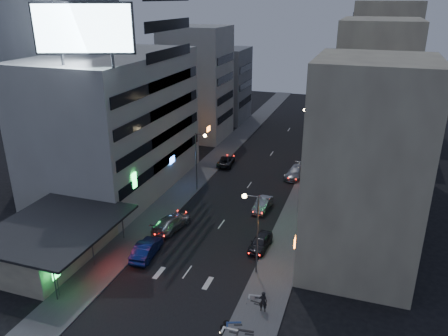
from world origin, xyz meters
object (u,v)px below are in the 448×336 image
at_px(road_car_silver, 171,222).
at_px(scooter_silver_b, 263,290).
at_px(road_car_blue, 146,249).
at_px(person, 263,301).
at_px(parked_car_right_far, 296,172).
at_px(parked_car_left, 226,161).
at_px(scooter_blue, 242,316).
at_px(scooter_silver_a, 239,324).
at_px(scooter_black_a, 255,325).
at_px(parked_car_right_near, 260,242).
at_px(parked_car_right_mid, 263,205).
at_px(scooter_black_b, 262,298).

bearing_deg(road_car_silver, scooter_silver_b, 157.13).
xyz_separation_m(road_car_blue, person, (13.25, -4.42, 0.24)).
bearing_deg(road_car_silver, parked_car_right_far, -107.59).
bearing_deg(parked_car_left, scooter_blue, 104.27).
relative_size(road_car_silver, scooter_blue, 3.08).
xyz_separation_m(parked_car_right_far, scooter_blue, (1.35, -32.01, -0.12)).
distance_m(parked_car_left, parked_car_right_far, 11.28).
bearing_deg(scooter_silver_a, road_car_blue, 58.14).
xyz_separation_m(road_car_blue, scooter_black_a, (13.22, -6.98, -0.10)).
bearing_deg(road_car_blue, scooter_silver_a, 143.39).
xyz_separation_m(scooter_black_a, scooter_blue, (-1.28, 0.74, -0.04)).
bearing_deg(scooter_black_a, road_car_blue, 55.85).
distance_m(parked_car_right_near, road_car_silver, 10.61).
bearing_deg(scooter_silver_a, parked_car_right_mid, 8.35).
relative_size(person, scooter_silver_b, 1.04).
bearing_deg(road_car_blue, person, 155.99).
bearing_deg(scooter_blue, parked_car_right_mid, -11.11).
distance_m(parked_car_right_near, person, 9.94).
relative_size(parked_car_right_mid, road_car_silver, 0.78).
height_order(road_car_silver, scooter_blue, road_car_silver).
xyz_separation_m(parked_car_right_near, scooter_silver_b, (2.17, -7.63, -0.06)).
bearing_deg(scooter_silver_a, parked_car_left, 19.35).
relative_size(person, scooter_black_a, 0.95).
bearing_deg(parked_car_right_far, road_car_silver, -110.88).
distance_m(scooter_silver_a, scooter_black_b, 3.85).
distance_m(road_car_silver, scooter_silver_b, 15.28).
xyz_separation_m(scooter_blue, scooter_black_b, (0.97, 2.76, -0.06)).
xyz_separation_m(person, scooter_black_b, (-0.33, 0.93, -0.44)).
distance_m(road_car_blue, scooter_black_a, 14.95).
distance_m(parked_car_right_near, parked_car_right_far, 20.61).
height_order(road_car_blue, scooter_silver_a, road_car_blue).
xyz_separation_m(parked_car_right_near, road_car_blue, (-10.58, -5.15, 0.09)).
xyz_separation_m(parked_car_right_mid, road_car_blue, (-8.60, -13.92, 0.10)).
relative_size(parked_car_right_mid, scooter_black_a, 2.21).
distance_m(parked_car_right_far, scooter_black_b, 29.35).
relative_size(scooter_black_b, scooter_silver_b, 0.90).
height_order(parked_car_left, scooter_silver_a, parked_car_left).
bearing_deg(person, parked_car_right_far, -91.09).
bearing_deg(parked_car_right_near, parked_car_right_far, 93.95).
distance_m(parked_car_right_near, road_car_blue, 11.77).
relative_size(road_car_silver, scooter_silver_b, 3.12).
relative_size(road_car_blue, scooter_silver_a, 2.62).
xyz_separation_m(parked_car_right_near, scooter_black_a, (2.65, -12.14, -0.01)).
bearing_deg(scooter_black_b, parked_car_right_mid, 20.56).
relative_size(parked_car_left, scooter_silver_b, 2.63).
xyz_separation_m(parked_car_right_near, road_car_silver, (-10.58, 0.78, 0.08)).
bearing_deg(scooter_black_a, scooter_blue, 53.83).
distance_m(parked_car_right_far, person, 30.30).
xyz_separation_m(parked_car_right_near, parked_car_right_mid, (-1.98, 8.77, -0.01)).
xyz_separation_m(parked_car_right_far, scooter_silver_b, (2.16, -28.25, -0.13)).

